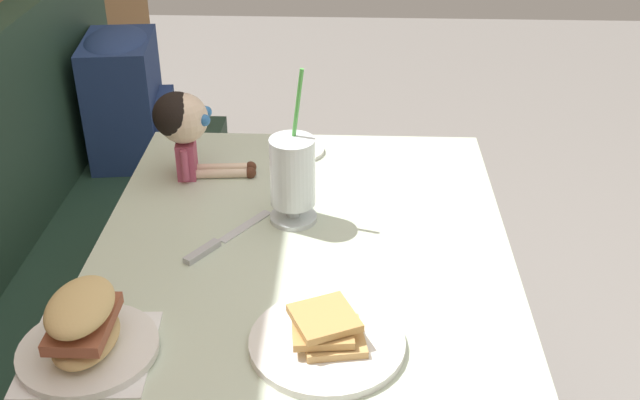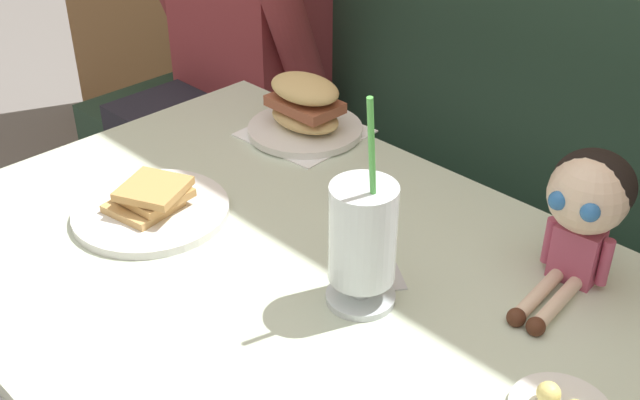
# 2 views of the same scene
# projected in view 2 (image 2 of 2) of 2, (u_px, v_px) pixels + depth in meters

# --- Properties ---
(booth_bench) EXTENTS (2.60, 0.48, 1.00)m
(booth_bench) POSITION_uv_depth(u_px,v_px,m) (491.00, 293.00, 1.73)
(booth_bench) COLOR #233D2D
(booth_bench) RESTS_ON ground
(diner_table) EXTENTS (1.11, 0.81, 0.74)m
(diner_table) POSITION_uv_depth(u_px,v_px,m) (279.00, 361.00, 1.24)
(diner_table) COLOR beige
(diner_table) RESTS_ON ground
(toast_plate) EXTENTS (0.25, 0.25, 0.06)m
(toast_plate) POSITION_uv_depth(u_px,v_px,m) (151.00, 207.00, 1.24)
(toast_plate) COLOR white
(toast_plate) RESTS_ON diner_table
(milkshake_glass) EXTENTS (0.10, 0.10, 0.32)m
(milkshake_glass) POSITION_uv_depth(u_px,v_px,m) (362.00, 240.00, 1.01)
(milkshake_glass) COLOR silver
(milkshake_glass) RESTS_ON diner_table
(sandwich_plate) EXTENTS (0.22, 0.22, 0.12)m
(sandwich_plate) POSITION_uv_depth(u_px,v_px,m) (305.00, 112.00, 1.47)
(sandwich_plate) COLOR white
(sandwich_plate) RESTS_ON diner_table
(butter_knife) EXTENTS (0.20, 0.15, 0.01)m
(butter_knife) POSITION_uv_depth(u_px,v_px,m) (374.00, 226.00, 1.21)
(butter_knife) COLOR silver
(butter_knife) RESTS_ON diner_table
(seated_doll) EXTENTS (0.12, 0.22, 0.20)m
(seated_doll) POSITION_uv_depth(u_px,v_px,m) (587.00, 201.00, 1.04)
(seated_doll) COLOR #B74C6B
(seated_doll) RESTS_ON diner_table
(diner_patron) EXTENTS (0.55, 0.48, 0.81)m
(diner_patron) POSITION_uv_depth(u_px,v_px,m) (237.00, 33.00, 1.96)
(diner_patron) COLOR maroon
(diner_patron) RESTS_ON booth_bench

